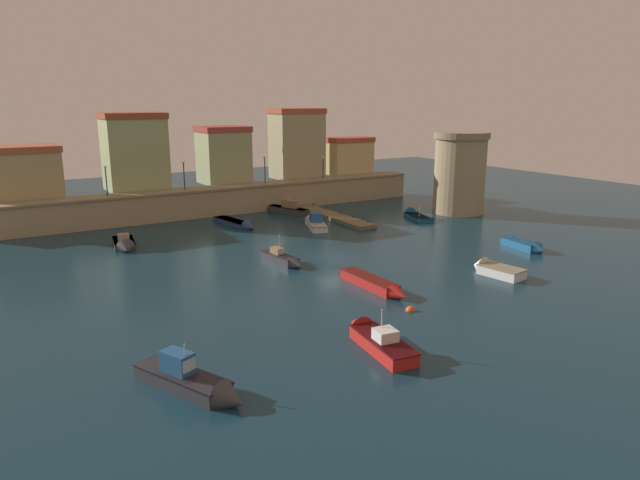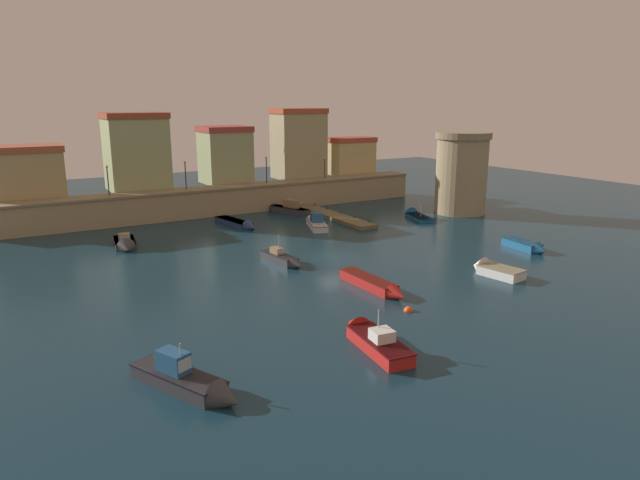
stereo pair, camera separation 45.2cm
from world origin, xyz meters
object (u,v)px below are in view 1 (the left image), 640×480
object	(u,v)px
moored_boat_1	(285,209)
moored_boat_8	(315,222)
fortress_tower	(460,172)
quay_lamp_0	(106,176)
quay_lamp_1	(184,171)
quay_lamp_2	(265,165)
moored_boat_2	(238,224)
moored_boat_3	(125,245)
moored_boat_6	(195,382)
moored_boat_4	(493,269)
moored_boat_7	(375,338)
moored_boat_9	(527,246)
quay_lamp_3	(323,164)
mooring_buoy_0	(410,311)
moored_boat_10	(413,215)
moored_boat_5	(376,284)
moored_boat_0	(284,259)

from	to	relation	value
moored_boat_1	moored_boat_8	bearing A→B (deg)	154.91
fortress_tower	quay_lamp_0	size ratio (longest dim) A/B	2.95
quay_lamp_1	quay_lamp_2	bearing A→B (deg)	-0.00
moored_boat_2	moored_boat_3	world-z (taller)	moored_boat_3
moored_boat_6	quay_lamp_2	bearing A→B (deg)	125.96
moored_boat_2	moored_boat_8	size ratio (longest dim) A/B	1.10
quay_lamp_1	moored_boat_3	distance (m)	15.91
moored_boat_4	moored_boat_6	xyz separation A→B (m)	(-27.17, -6.00, 0.10)
quay_lamp_0	moored_boat_8	size ratio (longest dim) A/B	0.50
moored_boat_3	moored_boat_7	distance (m)	31.07
quay_lamp_2	quay_lamp_1	bearing A→B (deg)	180.00
moored_boat_4	moored_boat_1	bearing A→B (deg)	-3.64
quay_lamp_2	moored_boat_3	size ratio (longest dim) A/B	0.59
moored_boat_8	moored_boat_9	world-z (taller)	moored_boat_8
quay_lamp_3	moored_boat_9	distance (m)	32.18
quay_lamp_1	mooring_buoy_0	distance (m)	38.87
moored_boat_4	moored_boat_9	world-z (taller)	moored_boat_4
moored_boat_4	mooring_buoy_0	world-z (taller)	moored_boat_4
quay_lamp_0	moored_boat_4	xyz separation A→B (m)	(22.83, -35.45, -5.22)
moored_boat_10	moored_boat_5	bearing A→B (deg)	150.46
fortress_tower	mooring_buoy_0	world-z (taller)	fortress_tower
quay_lamp_3	moored_boat_0	distance (m)	30.73
moored_boat_0	moored_boat_4	xyz separation A→B (m)	(13.19, -11.48, -0.01)
quay_lamp_2	moored_boat_10	size ratio (longest dim) A/B	0.54
fortress_tower	moored_boat_8	size ratio (longest dim) A/B	1.49
moored_boat_4	mooring_buoy_0	size ratio (longest dim) A/B	7.14
moored_boat_9	moored_boat_6	bearing A→B (deg)	-69.27
moored_boat_3	moored_boat_5	distance (m)	25.95
quay_lamp_3	moored_boat_10	world-z (taller)	quay_lamp_3
moored_boat_1	mooring_buoy_0	world-z (taller)	moored_boat_1
quay_lamp_1	moored_boat_4	world-z (taller)	quay_lamp_1
quay_lamp_1	moored_boat_7	world-z (taller)	quay_lamp_1
quay_lamp_0	moored_boat_4	world-z (taller)	quay_lamp_0
moored_boat_5	moored_boat_9	xyz separation A→B (m)	(19.15, 2.04, -0.01)
fortress_tower	moored_boat_8	world-z (taller)	fortress_tower
moored_boat_10	moored_boat_2	bearing A→B (deg)	89.33
quay_lamp_2	quay_lamp_3	xyz separation A→B (m)	(8.74, 0.00, -0.28)
moored_boat_7	moored_boat_10	xyz separation A→B (m)	(26.04, 27.40, -0.23)
quay_lamp_2	moored_boat_9	world-z (taller)	quay_lamp_2
quay_lamp_1	moored_boat_3	world-z (taller)	quay_lamp_1
moored_boat_0	moored_boat_2	distance (m)	16.16
moored_boat_3	moored_boat_8	size ratio (longest dim) A/B	0.85
quay_lamp_0	mooring_buoy_0	world-z (taller)	quay_lamp_0
moored_boat_7	moored_boat_10	distance (m)	37.80
moored_boat_4	moored_boat_7	size ratio (longest dim) A/B	0.70
moored_boat_8	mooring_buoy_0	bearing A→B (deg)	-176.47
moored_boat_9	mooring_buoy_0	xyz separation A→B (m)	(-19.76, -6.72, -0.41)
moored_boat_3	moored_boat_10	distance (m)	33.46
quay_lamp_1	moored_boat_8	size ratio (longest dim) A/B	0.51
moored_boat_5	quay_lamp_2	bearing A→B (deg)	166.79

